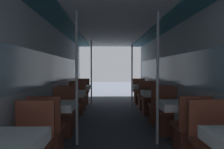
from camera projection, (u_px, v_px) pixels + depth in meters
name	position (u px, v px, depth m)	size (l,w,h in m)	color
wall_left	(49.00, 75.00, 4.69)	(0.05, 10.35, 2.26)	silver
wall_right	(179.00, 75.00, 4.77)	(0.05, 10.35, 2.26)	silver
ceiling_panel	(115.00, 22.00, 4.70)	(2.83, 10.35, 0.07)	silver
dining_table_left_1	(56.00, 109.00, 3.67)	(0.61, 0.61, 0.72)	#4C4C51
chair_left_near_1	(47.00, 138.00, 3.12)	(0.45, 0.45, 0.92)	brown
chair_left_far_1	(63.00, 120.00, 4.23)	(0.45, 0.45, 0.92)	brown
support_pole_left_1	(77.00, 78.00, 3.66)	(0.05, 0.05, 2.26)	silver
dining_table_left_2	(73.00, 96.00, 5.50)	(0.61, 0.61, 0.72)	#4C4C51
chair_left_near_2	(69.00, 113.00, 4.95)	(0.45, 0.45, 0.92)	brown
chair_left_far_2	(76.00, 104.00, 6.06)	(0.45, 0.45, 0.92)	brown
dining_table_left_3	(81.00, 89.00, 7.32)	(0.61, 0.61, 0.72)	#4C4C51
chair_left_near_3	(79.00, 101.00, 6.77)	(0.45, 0.45, 0.92)	brown
chair_left_far_3	(83.00, 96.00, 7.89)	(0.45, 0.45, 0.92)	brown
support_pole_left_3	(91.00, 73.00, 7.32)	(0.05, 0.05, 2.26)	silver
dining_table_right_1	(178.00, 109.00, 3.72)	(0.61, 0.61, 0.72)	#4C4C51
chair_right_near_1	(190.00, 137.00, 3.17)	(0.45, 0.45, 0.92)	brown
chair_right_far_1	(168.00, 119.00, 4.29)	(0.45, 0.45, 0.92)	brown
support_pole_right_1	(158.00, 78.00, 3.70)	(0.05, 0.05, 2.26)	silver
dining_table_right_2	(154.00, 95.00, 5.55)	(0.61, 0.61, 0.72)	#4C4C51
chair_right_near_2	(159.00, 112.00, 5.00)	(0.45, 0.45, 0.92)	brown
chair_right_far_2	(150.00, 104.00, 6.12)	(0.45, 0.45, 0.92)	brown
dining_table_right_3	(142.00, 89.00, 7.38)	(0.61, 0.61, 0.72)	#4C4C51
chair_right_near_3	(145.00, 100.00, 6.83)	(0.45, 0.45, 0.92)	brown
chair_right_far_3	(140.00, 96.00, 7.95)	(0.45, 0.45, 0.92)	brown
support_pole_right_3	(132.00, 73.00, 7.36)	(0.05, 0.05, 2.26)	silver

